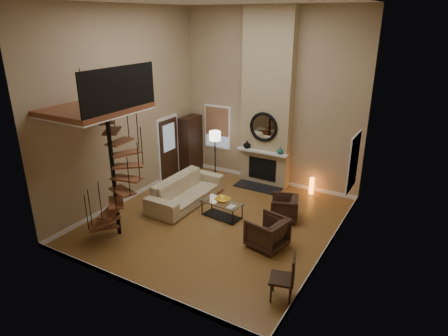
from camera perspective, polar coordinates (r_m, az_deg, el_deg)
The scene contains 33 objects.
ground at distance 10.78m, azimuth -1.08°, elevation -7.65°, with size 6.00×6.50×0.01m, color olive.
back_wall at distance 12.58m, azimuth 6.64°, elevation 9.81°, with size 6.00×0.02×5.50m, color tan.
front_wall at distance 7.30m, azimuth -14.56°, elevation 1.00°, with size 6.00×0.02×5.50m, color tan.
left_wall at distance 11.57m, azimuth -14.13°, elevation 8.34°, with size 0.02×6.50×5.50m, color tan.
right_wall at distance 8.64m, azimuth 16.11°, elevation 3.94°, with size 0.02×6.50×5.50m, color tan.
ceiling at distance 9.46m, azimuth -1.32°, elevation 23.01°, with size 6.00×6.50×0.01m, color silver.
baseboard_back at distance 13.35m, azimuth 6.14°, elevation -1.59°, with size 6.00×0.02×0.12m, color white.
baseboard_front at distance 8.58m, azimuth -12.82°, elevation -16.10°, with size 6.00×0.02×0.12m, color white.
baseboard_left at distance 12.41m, azimuth -13.01°, elevation -3.86°, with size 0.02×6.50×0.12m, color white.
baseboard_right at distance 9.74m, azimuth 14.44°, elevation -11.33°, with size 0.02×6.50×0.12m, color white.
chimney_breast at distance 12.41m, azimuth 6.28°, elevation 9.67°, with size 1.60×0.38×5.50m, color tan.
hearth at distance 12.81m, azimuth 4.89°, elevation -2.75°, with size 1.50×0.60×0.04m, color black.
firebox at distance 12.85m, azimuth 5.53°, elevation -0.13°, with size 0.95×0.02×0.72m, color black.
mantel at distance 12.58m, azimuth 5.47°, elevation 2.30°, with size 1.70×0.18×0.06m, color white.
mirror_frame at distance 12.40m, azimuth 5.71°, elevation 5.88°, with size 0.94×0.94×0.10m, color black.
mirror_disc at distance 12.40m, azimuth 5.73°, elevation 5.89°, with size 0.80×0.80×0.01m, color white.
vase_left at distance 12.79m, azimuth 3.33°, elevation 3.41°, with size 0.24×0.24×0.25m, color black.
vase_right at distance 12.34m, azimuth 8.09°, elevation 2.48°, with size 0.20×0.20×0.21m, color #164E4B.
window_back at distance 13.66m, azimuth -0.94°, elevation 5.99°, with size 1.02×0.06×1.52m.
window_right at distance 10.85m, azimuth 18.12°, elevation 0.91°, with size 0.06×1.02×1.52m.
entry_door at distance 13.29m, azimuth -8.01°, elevation 2.76°, with size 0.10×1.05×2.16m.
loft at distance 9.57m, azimuth -17.66°, elevation 8.40°, with size 1.70×2.20×1.09m.
spiral_stair at distance 9.79m, azimuth -15.65°, elevation -0.01°, with size 1.47×1.47×4.06m.
hutch at distance 13.97m, azimuth -4.76°, elevation 3.39°, with size 0.42×0.90×2.01m, color black.
sofa at distance 11.67m, azimuth -5.49°, elevation -3.20°, with size 2.65×1.03×0.77m, color tan.
armchair_near at distance 10.81m, azimuth 9.03°, elevation -5.70°, with size 0.70×0.72×0.66m, color #3B261B.
armchair_far at distance 9.55m, azimuth 6.60°, elevation -9.40°, with size 0.82×0.84×0.77m, color #3B261B.
coffee_table at distance 10.85m, azimuth -0.31°, elevation -5.72°, with size 1.18×0.68×0.44m.
bowl at distance 10.79m, azimuth -0.18°, elevation -4.61°, with size 0.41×0.41×0.10m, color gold.
book at distance 10.50m, azimuth 0.92°, elevation -5.60°, with size 0.18×0.24×0.02m, color gray.
floor_lamp at distance 12.88m, azimuth -1.31°, elevation 4.08°, with size 0.37×0.37×1.70m.
accent_lamp at distance 12.56m, azimuth 12.51°, elevation -2.54°, with size 0.15×0.15×0.53m, color orange.
side_chair at distance 7.93m, azimuth 9.03°, elevation -15.10°, with size 0.58×0.58×0.99m.
Camera 1 is at (4.93, -8.07, 5.17)m, focal length 31.72 mm.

